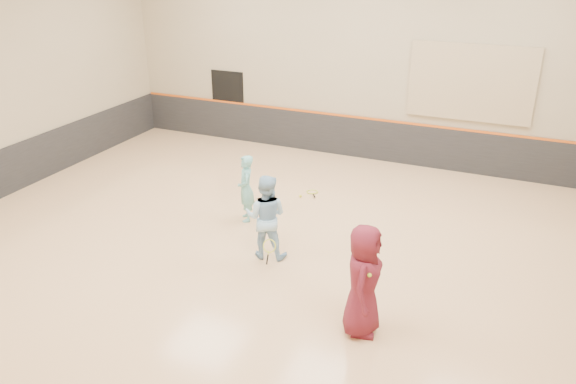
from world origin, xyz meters
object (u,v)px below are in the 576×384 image
at_px(girl, 246,188).
at_px(spare_racket, 312,191).
at_px(instructor, 266,217).
at_px(young_man, 363,280).

bearing_deg(girl, spare_racket, 126.84).
height_order(instructor, spare_racket, instructor).
relative_size(instructor, spare_racket, 2.66).
distance_m(instructor, young_man, 2.91).
bearing_deg(spare_racket, instructor, -84.97).
distance_m(instructor, spare_racket, 3.44).
bearing_deg(young_man, instructor, 49.45).
bearing_deg(young_man, girl, 43.28).
xyz_separation_m(young_man, spare_racket, (-2.75, 4.89, -0.91)).
bearing_deg(instructor, young_man, 135.97).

